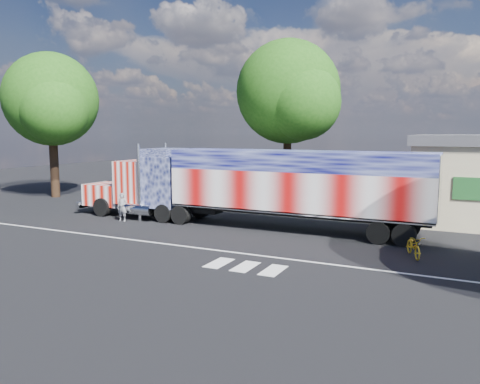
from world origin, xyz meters
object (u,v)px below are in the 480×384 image
at_px(semi_truck, 251,185).
at_px(tree_w_a, 52,100).
at_px(tree_n_mid, 289,92).
at_px(coach_bus, 222,178).
at_px(woman, 122,207).
at_px(bicycle, 414,246).

xyz_separation_m(semi_truck, tree_w_a, (-19.63, 4.10, 5.53)).
bearing_deg(semi_truck, tree_n_mid, 101.98).
bearing_deg(tree_n_mid, coach_bus, -113.70).
height_order(semi_truck, tree_w_a, tree_w_a).
xyz_separation_m(semi_truck, woman, (-7.65, -1.96, -1.55)).
relative_size(coach_bus, bicycle, 6.43).
relative_size(bicycle, tree_w_a, 0.15).
distance_m(woman, bicycle, 16.76).
distance_m(semi_truck, bicycle, 9.73).
height_order(tree_n_mid, tree_w_a, tree_n_mid).
xyz_separation_m(woman, tree_w_a, (-11.98, 6.05, 7.09)).
relative_size(coach_bus, tree_w_a, 0.99).
height_order(semi_truck, bicycle, semi_truck).
bearing_deg(bicycle, tree_n_mid, 102.73).
xyz_separation_m(semi_truck, bicycle, (9.07, -2.95, -1.93)).
relative_size(woman, tree_w_a, 0.15).
relative_size(woman, bicycle, 0.95).
relative_size(tree_n_mid, tree_w_a, 1.13).
bearing_deg(tree_w_a, coach_bus, 17.30).
bearing_deg(woman, coach_bus, 71.40).
height_order(coach_bus, woman, coach_bus).
height_order(semi_truck, woman, semi_truck).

